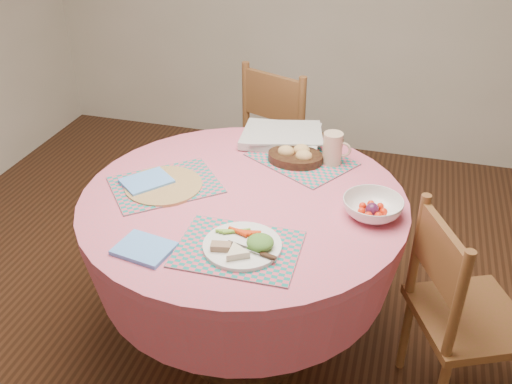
% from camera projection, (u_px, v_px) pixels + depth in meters
% --- Properties ---
extents(ground, '(4.00, 4.00, 0.00)m').
position_uv_depth(ground, '(245.00, 339.00, 2.54)').
color(ground, '#331C0F').
rests_on(ground, ground).
extents(dining_table, '(1.24, 1.24, 0.75)m').
position_uv_depth(dining_table, '(244.00, 239.00, 2.25)').
color(dining_table, '#CA5E7B').
rests_on(dining_table, ground).
extents(chair_right, '(0.51, 0.52, 0.85)m').
position_uv_depth(chair_right, '(459.00, 311.00, 2.06)').
color(chair_right, brown).
rests_on(chair_right, ground).
extents(chair_back, '(0.55, 0.54, 0.93)m').
position_uv_depth(chair_back, '(286.00, 141.00, 3.15)').
color(chair_back, brown).
rests_on(chair_back, ground).
extents(placemat_front, '(0.41, 0.31, 0.01)m').
position_uv_depth(placemat_front, '(238.00, 249.00, 1.87)').
color(placemat_front, '#167E75').
rests_on(placemat_front, dining_table).
extents(placemat_left, '(0.50, 0.49, 0.01)m').
position_uv_depth(placemat_left, '(165.00, 185.00, 2.22)').
color(placemat_left, '#167E75').
rests_on(placemat_left, dining_table).
extents(placemat_back, '(0.50, 0.46, 0.01)m').
position_uv_depth(placemat_back, '(301.00, 159.00, 2.40)').
color(placemat_back, '#167E75').
rests_on(placemat_back, dining_table).
extents(wicker_trivet, '(0.30, 0.30, 0.01)m').
position_uv_depth(wicker_trivet, '(164.00, 186.00, 2.21)').
color(wicker_trivet, olive).
rests_on(wicker_trivet, dining_table).
extents(napkin_near, '(0.20, 0.17, 0.01)m').
position_uv_depth(napkin_near, '(144.00, 249.00, 1.86)').
color(napkin_near, '#5F9DF5').
rests_on(napkin_near, dining_table).
extents(napkin_far, '(0.22, 0.23, 0.01)m').
position_uv_depth(napkin_far, '(147.00, 181.00, 2.22)').
color(napkin_far, '#5F9DF5').
rests_on(napkin_far, placemat_left).
extents(dinner_plate, '(0.26, 0.26, 0.05)m').
position_uv_depth(dinner_plate, '(244.00, 245.00, 1.86)').
color(dinner_plate, white).
rests_on(dinner_plate, placemat_front).
extents(bread_bowl, '(0.23, 0.23, 0.08)m').
position_uv_depth(bread_bowl, '(296.00, 156.00, 2.37)').
color(bread_bowl, black).
rests_on(bread_bowl, placemat_back).
extents(latte_mug, '(0.12, 0.08, 0.13)m').
position_uv_depth(latte_mug, '(333.00, 148.00, 2.33)').
color(latte_mug, tan).
rests_on(latte_mug, placemat_back).
extents(fruit_bowl, '(0.27, 0.27, 0.07)m').
position_uv_depth(fruit_bowl, '(373.00, 208.00, 2.03)').
color(fruit_bowl, white).
rests_on(fruit_bowl, dining_table).
extents(newspaper_stack, '(0.39, 0.32, 0.04)m').
position_uv_depth(newspaper_stack, '(282.00, 136.00, 2.54)').
color(newspaper_stack, silver).
rests_on(newspaper_stack, dining_table).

